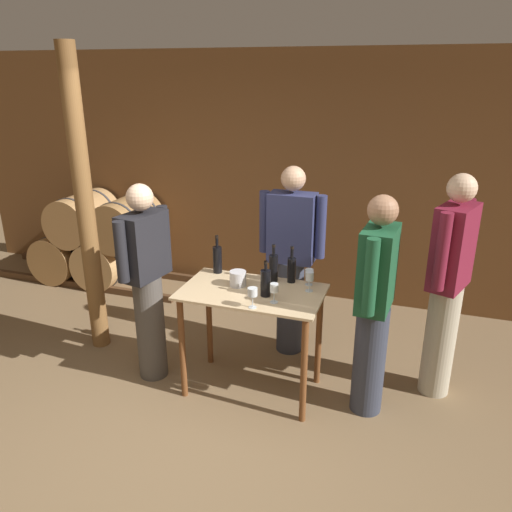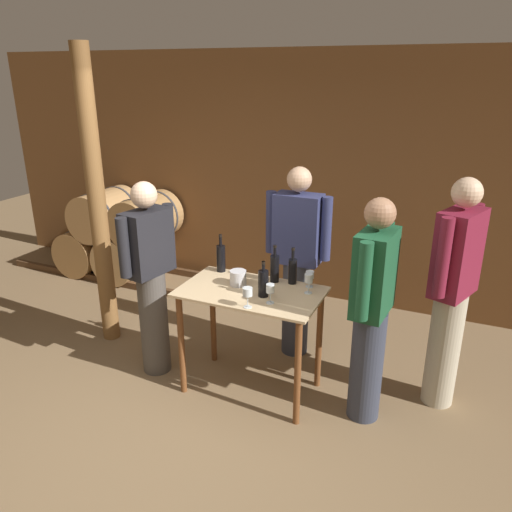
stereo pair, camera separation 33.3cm
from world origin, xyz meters
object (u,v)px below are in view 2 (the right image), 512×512
Objects in this scene: wine_bottle_center at (263,283)px; wooden_post at (97,204)px; wine_glass_far_side at (309,279)px; person_visitor_with_scarf at (297,259)px; wine_bottle_far_left at (221,258)px; wine_bottle_right at (293,270)px; wine_bottle_left at (275,268)px; ice_bucket at (238,278)px; wine_glass_near_right at (310,275)px; person_host at (150,276)px; person_visitor_near_door at (452,291)px; person_visitor_bearded at (372,309)px; wine_glass_near_center at (270,289)px; wine_glass_near_left at (248,292)px.

wooden_post is at bearing 171.10° from wine_bottle_center.
person_visitor_with_scarf is (-0.29, 0.57, -0.08)m from wine_glass_far_side.
wine_bottle_far_left is 1.08× the size of wine_bottle_right.
wine_bottle_center is at bearing -84.84° from wine_bottle_left.
wine_bottle_far_left is at bearing 171.07° from wine_glass_far_side.
wine_glass_near_right is at bearing 20.09° from ice_bucket.
wine_bottle_right is 1.17m from person_host.
wooden_post is 8.76× the size of wine_bottle_left.
wine_bottle_left is 0.14m from wine_bottle_right.
person_visitor_near_door reaches higher than wine_glass_near_right.
wine_bottle_left is at bearing -170.96° from person_visitor_near_door.
wooden_post reaches higher than person_visitor_bearded.
wine_glass_far_side is at bearing 7.83° from ice_bucket.
wine_glass_near_right is 1.05m from person_visitor_near_door.
person_host is 2.35m from person_visitor_near_door.
wine_glass_near_center is 0.41m from ice_bucket.
wine_bottle_center is at bearing 1.30° from person_host.
wine_bottle_right is (0.12, 0.32, 0.00)m from wine_bottle_center.
person_host is 0.97× the size of person_visitor_with_scarf.
person_visitor_near_door reaches higher than wine_bottle_left.
person_host is (0.74, -0.30, -0.47)m from wooden_post.
person_visitor_with_scarf is 0.96× the size of person_visitor_near_door.
person_visitor_near_door is (1.56, 0.39, 0.01)m from ice_bucket.
person_visitor_bearded reaches higher than wine_bottle_left.
wine_bottle_center is 0.35m from wine_glass_far_side.
person_visitor_near_door reaches higher than person_host.
person_visitor_near_door is at bearing -11.15° from person_visitor_with_scarf.
wine_bottle_right reaches higher than wine_bottle_center.
wine_glass_near_center is 0.09× the size of person_visitor_bearded.
ice_bucket is 0.08× the size of person_visitor_bearded.
person_visitor_with_scarf is at bearing 15.53° from wooden_post.
person_host reaches higher than wine_bottle_center.
wine_bottle_left is 1.96× the size of wine_glass_far_side.
ice_bucket is 0.08× the size of person_host.
wine_bottle_left is at bearing 37.46° from ice_bucket.
wine_bottle_center is 0.22m from wine_glass_near_left.
wine_bottle_far_left is at bearing 35.00° from person_host.
wine_bottle_left is 2.03× the size of wine_glass_near_left.
person_visitor_near_door is (1.20, 0.59, -0.04)m from wine_glass_near_center.
wine_bottle_left reaches higher than wine_glass_far_side.
wine_glass_far_side is at bearing 9.20° from person_host.
wine_glass_near_right is at bearing -169.09° from person_visitor_near_door.
wine_bottle_center reaches higher than wine_glass_near_center.
person_visitor_bearded is (2.53, -0.19, -0.45)m from wooden_post.
person_visitor_bearded reaches higher than person_host.
person_visitor_near_door is at bearing 26.23° from wine_glass_near_center.
wine_bottle_right is 2.02× the size of wine_glass_near_center.
wine_bottle_center is at bearing -131.02° from wine_glass_near_right.
wine_glass_near_center is 1.10m from person_host.
person_visitor_near_door reaches higher than wine_glass_far_side.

